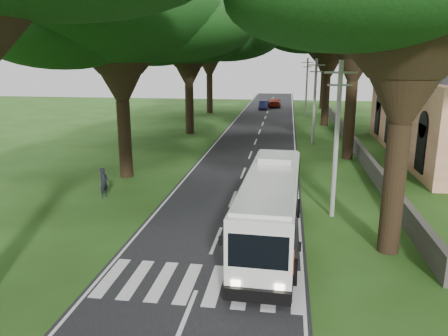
# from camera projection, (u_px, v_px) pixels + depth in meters

# --- Properties ---
(ground) EXTENTS (140.00, 140.00, 0.00)m
(ground) POSITION_uv_depth(u_px,v_px,m) (209.00, 260.00, 17.99)
(ground) COLOR #234212
(ground) RESTS_ON ground
(road) EXTENTS (8.00, 120.00, 0.04)m
(road) POSITION_uv_depth(u_px,v_px,m) (255.00, 144.00, 41.96)
(road) COLOR black
(road) RESTS_ON ground
(crosswalk) EXTENTS (8.00, 3.00, 0.01)m
(crosswalk) POSITION_uv_depth(u_px,v_px,m) (199.00, 284.00, 16.08)
(crosswalk) COLOR silver
(crosswalk) RESTS_ON ground
(property_wall) EXTENTS (0.35, 50.00, 1.20)m
(property_wall) POSITION_uv_depth(u_px,v_px,m) (353.00, 142.00, 39.60)
(property_wall) COLOR #383533
(property_wall) RESTS_ON ground
(pole_near) EXTENTS (1.60, 0.24, 8.00)m
(pole_near) POSITION_uv_depth(u_px,v_px,m) (337.00, 138.00, 21.94)
(pole_near) COLOR gray
(pole_near) RESTS_ON ground
(pole_mid) EXTENTS (1.60, 0.24, 8.00)m
(pole_mid) POSITION_uv_depth(u_px,v_px,m) (315.00, 100.00, 41.12)
(pole_mid) COLOR gray
(pole_mid) RESTS_ON ground
(pole_far) EXTENTS (1.60, 0.24, 8.00)m
(pole_far) POSITION_uv_depth(u_px,v_px,m) (307.00, 86.00, 60.29)
(pole_far) COLOR gray
(pole_far) RESTS_ON ground
(tree_l_mida) EXTENTS (14.37, 14.37, 13.67)m
(tree_l_mida) POSITION_uv_depth(u_px,v_px,m) (118.00, 19.00, 28.01)
(tree_l_mida) COLOR black
(tree_l_mida) RESTS_ON ground
(tree_l_midb) EXTENTS (15.94, 15.94, 14.08)m
(tree_l_midb) POSITION_uv_depth(u_px,v_px,m) (188.00, 32.00, 45.17)
(tree_l_midb) COLOR black
(tree_l_midb) RESTS_ON ground
(tree_l_far) EXTENTS (15.72, 15.72, 14.69)m
(tree_l_far) POSITION_uv_depth(u_px,v_px,m) (209.00, 34.00, 62.41)
(tree_l_far) COLOR black
(tree_l_far) RESTS_ON ground
(tree_r_midb) EXTENTS (13.56, 13.56, 14.50)m
(tree_r_midb) POSITION_uv_depth(u_px,v_px,m) (330.00, 27.00, 50.54)
(tree_r_midb) COLOR black
(tree_r_midb) RESTS_ON ground
(tree_r_far) EXTENTS (12.52, 12.52, 14.30)m
(tree_r_far) POSITION_uv_depth(u_px,v_px,m) (326.00, 35.00, 67.67)
(tree_r_far) COLOR black
(tree_r_far) RESTS_ON ground
(coach_bus) EXTENTS (2.86, 10.94, 3.20)m
(coach_bus) POSITION_uv_depth(u_px,v_px,m) (271.00, 206.00, 19.35)
(coach_bus) COLOR white
(coach_bus) RESTS_ON ground
(distant_car_b) EXTENTS (1.42, 4.02, 1.32)m
(distant_car_b) POSITION_uv_depth(u_px,v_px,m) (264.00, 105.00, 69.62)
(distant_car_b) COLOR navy
(distant_car_b) RESTS_ON road
(distant_car_c) EXTENTS (2.23, 5.06, 1.45)m
(distant_car_c) POSITION_uv_depth(u_px,v_px,m) (274.00, 103.00, 72.62)
(distant_car_c) COLOR maroon
(distant_car_c) RESTS_ON road
(pedestrian) EXTENTS (0.59, 0.75, 1.80)m
(pedestrian) POSITION_uv_depth(u_px,v_px,m) (104.00, 183.00, 25.86)
(pedestrian) COLOR black
(pedestrian) RESTS_ON ground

